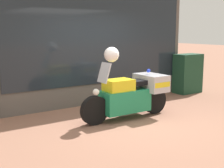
% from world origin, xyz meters
% --- Properties ---
extents(ground_plane, '(60.00, 60.00, 0.00)m').
position_xyz_m(ground_plane, '(0.00, 0.00, 0.00)').
color(ground_plane, '#8E604C').
extents(shop_building, '(6.62, 0.55, 3.99)m').
position_xyz_m(shop_building, '(-0.46, 2.00, 2.00)').
color(shop_building, '#56514C').
rests_on(shop_building, ground).
extents(window_display, '(5.15, 0.30, 1.98)m').
position_xyz_m(window_display, '(0.44, 2.03, 0.47)').
color(window_display, slate).
rests_on(window_display, ground).
extents(paramedic_motorcycle, '(2.27, 0.81, 1.29)m').
position_xyz_m(paramedic_motorcycle, '(0.25, 0.20, 0.55)').
color(paramedic_motorcycle, black).
rests_on(paramedic_motorcycle, ground).
extents(utility_cabinet, '(0.86, 0.50, 1.22)m').
position_xyz_m(utility_cabinet, '(3.43, 1.46, 0.61)').
color(utility_cabinet, '#193D28').
rests_on(utility_cabinet, ground).
extents(white_helmet, '(0.32, 0.32, 0.32)m').
position_xyz_m(white_helmet, '(-0.31, 0.21, 1.45)').
color(white_helmet, white).
rests_on(white_helmet, paramedic_motorcycle).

